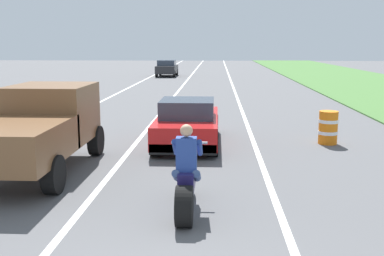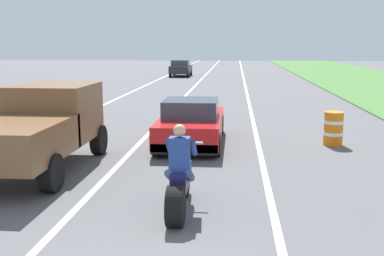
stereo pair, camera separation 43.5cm
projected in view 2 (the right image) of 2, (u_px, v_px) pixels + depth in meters
lane_stripe_left_solid at (111, 102)px, 24.42m from camera, size 0.14×120.00×0.01m
lane_stripe_right_solid at (249, 103)px, 23.77m from camera, size 0.14×120.00×0.01m
lane_stripe_centre_dashed at (179, 102)px, 24.10m from camera, size 0.14×120.00×0.01m
motorcycle_with_rider at (180, 181)px, 8.25m from camera, size 0.70×2.21×1.62m
sports_car_red at (191, 123)px, 14.03m from camera, size 1.84×4.30×1.37m
pickup_truck_left_lane_brown at (41, 125)px, 11.03m from camera, size 2.02×4.80×1.98m
construction_barrel_nearest at (333, 128)px, 13.90m from camera, size 0.58×0.58×1.00m
distant_car_far_ahead at (181, 68)px, 43.20m from camera, size 1.80×4.00×1.50m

